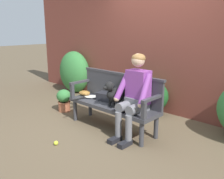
# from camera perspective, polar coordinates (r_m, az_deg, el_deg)

# --- Properties ---
(ground_plane) EXTENTS (40.00, 40.00, 0.00)m
(ground_plane) POSITION_cam_1_polar(r_m,az_deg,el_deg) (4.25, -0.00, -8.99)
(ground_plane) COLOR brown
(brick_garden_fence) EXTENTS (8.00, 0.30, 2.66)m
(brick_garden_fence) POSITION_cam_1_polar(r_m,az_deg,el_deg) (5.09, 11.59, 10.08)
(brick_garden_fence) COLOR brown
(brick_garden_fence) RESTS_ON ground
(hedge_bush_far_left) EXTENTS (0.99, 0.70, 0.72)m
(hedge_bush_far_left) POSITION_cam_1_polar(r_m,az_deg,el_deg) (5.00, 7.72, -1.15)
(hedge_bush_far_left) COLOR #194C1E
(hedge_bush_far_left) RESTS_ON ground
(hedge_bush_mid_left) EXTENTS (0.96, 0.62, 1.08)m
(hedge_bush_mid_left) POSITION_cam_1_polar(r_m,az_deg,el_deg) (6.51, -8.74, 4.05)
(hedge_bush_mid_left) COLOR #337538
(hedge_bush_mid_left) RESTS_ON ground
(garden_bench) EXTENTS (1.68, 0.49, 0.43)m
(garden_bench) POSITION_cam_1_polar(r_m,az_deg,el_deg) (4.12, -0.00, -4.16)
(garden_bench) COLOR #38383D
(garden_bench) RESTS_ON ground
(bench_backrest) EXTENTS (1.72, 0.06, 0.50)m
(bench_backrest) POSITION_cam_1_polar(r_m,az_deg,el_deg) (4.18, 2.02, 0.59)
(bench_backrest) COLOR #38383D
(bench_backrest) RESTS_ON garden_bench
(bench_armrest_left_end) EXTENTS (0.06, 0.49, 0.28)m
(bench_armrest_left_end) POSITION_cam_1_polar(r_m,az_deg,el_deg) (4.55, -8.09, 0.90)
(bench_armrest_left_end) COLOR #38383D
(bench_armrest_left_end) RESTS_ON garden_bench
(bench_armrest_right_end) EXTENTS (0.06, 0.49, 0.28)m
(bench_armrest_right_end) POSITION_cam_1_polar(r_m,az_deg,el_deg) (3.49, 8.60, -3.25)
(bench_armrest_right_end) COLOR #38383D
(bench_armrest_right_end) RESTS_ON garden_bench
(person_seated) EXTENTS (0.56, 0.65, 1.30)m
(person_seated) POSITION_cam_1_polar(r_m,az_deg,el_deg) (3.71, 5.32, -0.92)
(person_seated) COLOR black
(person_seated) RESTS_ON ground
(dog_on_bench) EXTENTS (0.26, 0.42, 0.42)m
(dog_on_bench) POSITION_cam_1_polar(r_m,az_deg,el_deg) (3.93, 0.58, -0.96)
(dog_on_bench) COLOR black
(dog_on_bench) RESTS_ON garden_bench
(tennis_racket) EXTENTS (0.33, 0.58, 0.03)m
(tennis_racket) POSITION_cam_1_polar(r_m,az_deg,el_deg) (4.51, -5.12, -1.67)
(tennis_racket) COLOR black
(tennis_racket) RESTS_ON garden_bench
(baseball_glove) EXTENTS (0.27, 0.24, 0.09)m
(baseball_glove) POSITION_cam_1_polar(r_m,az_deg,el_deg) (4.63, -6.42, -0.80)
(baseball_glove) COLOR #9E6B2D
(baseball_glove) RESTS_ON garden_bench
(sports_bag) EXTENTS (0.31, 0.25, 0.14)m
(sports_bag) POSITION_cam_1_polar(r_m,az_deg,el_deg) (4.28, -1.51, -1.63)
(sports_bag) COLOR #232328
(sports_bag) RESTS_ON garden_bench
(tennis_ball) EXTENTS (0.07, 0.07, 0.07)m
(tennis_ball) POSITION_cam_1_polar(r_m,az_deg,el_deg) (3.77, -12.89, -12.01)
(tennis_ball) COLOR #CCDB33
(tennis_ball) RESTS_ON ground
(potted_plant) EXTENTS (0.29, 0.29, 0.46)m
(potted_plant) POSITION_cam_1_polar(r_m,az_deg,el_deg) (5.10, -11.10, -2.30)
(potted_plant) COLOR #A85B3D
(potted_plant) RESTS_ON ground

